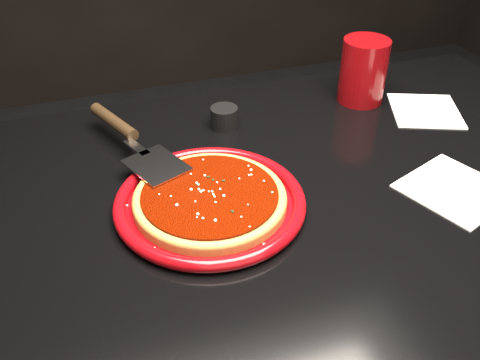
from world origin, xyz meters
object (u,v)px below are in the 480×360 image
table (291,333)px  plate (210,202)px  pizza_server (134,139)px  cup (363,71)px  ramekin (224,117)px

table → plate: size_ratio=3.96×
pizza_server → cup: (0.49, 0.07, 0.03)m
table → ramekin: 0.47m
cup → ramekin: (-0.31, -0.02, -0.05)m
table → cup: (0.24, 0.25, 0.44)m
pizza_server → ramekin: size_ratio=6.29×
plate → cup: 0.48m
table → plate: bearing=179.9°
plate → cup: size_ratio=2.27×
plate → ramekin: 0.26m
pizza_server → table: bearing=-58.7°
cup → table: bearing=-133.7°
plate → ramekin: size_ratio=5.67×
plate → pizza_server: (-0.09, 0.18, 0.03)m
pizza_server → ramekin: (0.18, 0.06, -0.02)m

